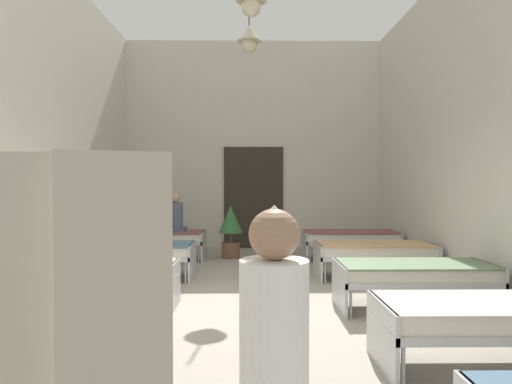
{
  "coord_description": "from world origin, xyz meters",
  "views": [
    {
      "loc": [
        -0.08,
        -5.54,
        1.59
      ],
      "look_at": [
        0.0,
        0.74,
        1.44
      ],
      "focal_mm": 31.62,
      "sensor_mm": 36.0,
      "label": 1
    }
  ],
  "objects_px": {
    "bed_left_row_4": "(158,238)",
    "privacy_screen": "(6,376)",
    "bed_right_row_1": "(491,317)",
    "bed_left_row_3": "(135,252)",
    "bed_right_row_2": "(414,274)",
    "bed_left_row_2": "(98,275)",
    "potted_plant": "(231,227)",
    "bed_left_row_1": "(26,319)",
    "patient_seated_primary": "(175,217)",
    "bed_right_row_3": "(374,251)",
    "bed_right_row_4": "(350,238)"
  },
  "relations": [
    {
      "from": "bed_right_row_3",
      "to": "patient_seated_primary",
      "type": "bearing_deg",
      "value": 153.23
    },
    {
      "from": "bed_right_row_4",
      "to": "privacy_screen",
      "type": "height_order",
      "value": "privacy_screen"
    },
    {
      "from": "bed_right_row_3",
      "to": "bed_right_row_4",
      "type": "height_order",
      "value": "same"
    },
    {
      "from": "bed_right_row_1",
      "to": "bed_right_row_3",
      "type": "height_order",
      "value": "same"
    },
    {
      "from": "bed_left_row_2",
      "to": "bed_right_row_2",
      "type": "height_order",
      "value": "same"
    },
    {
      "from": "bed_right_row_2",
      "to": "bed_left_row_4",
      "type": "relative_size",
      "value": 1.0
    },
    {
      "from": "bed_right_row_1",
      "to": "bed_right_row_3",
      "type": "xyz_separation_m",
      "value": [
        0.0,
        3.58,
        0.0
      ]
    },
    {
      "from": "bed_left_row_2",
      "to": "potted_plant",
      "type": "distance_m",
      "value": 4.05
    },
    {
      "from": "bed_left_row_1",
      "to": "bed_left_row_4",
      "type": "height_order",
      "value": "same"
    },
    {
      "from": "bed_left_row_3",
      "to": "potted_plant",
      "type": "height_order",
      "value": "potted_plant"
    },
    {
      "from": "bed_left_row_1",
      "to": "patient_seated_primary",
      "type": "relative_size",
      "value": 2.37
    },
    {
      "from": "bed_left_row_2",
      "to": "privacy_screen",
      "type": "xyz_separation_m",
      "value": [
        0.95,
        -3.84,
        0.41
      ]
    },
    {
      "from": "bed_left_row_3",
      "to": "bed_right_row_4",
      "type": "distance_m",
      "value": 4.3
    },
    {
      "from": "bed_left_row_4",
      "to": "bed_right_row_2",
      "type": "bearing_deg",
      "value": -42.46
    },
    {
      "from": "bed_right_row_3",
      "to": "bed_left_row_4",
      "type": "bearing_deg",
      "value": 155.41
    },
    {
      "from": "bed_right_row_1",
      "to": "potted_plant",
      "type": "height_order",
      "value": "potted_plant"
    },
    {
      "from": "privacy_screen",
      "to": "bed_left_row_4",
      "type": "bearing_deg",
      "value": 94.44
    },
    {
      "from": "bed_left_row_2",
      "to": "bed_right_row_2",
      "type": "bearing_deg",
      "value": 0.0
    },
    {
      "from": "bed_left_row_3",
      "to": "bed_right_row_3",
      "type": "xyz_separation_m",
      "value": [
        3.91,
        0.0,
        0.0
      ]
    },
    {
      "from": "bed_right_row_1",
      "to": "bed_right_row_3",
      "type": "distance_m",
      "value": 3.58
    },
    {
      "from": "bed_right_row_3",
      "to": "privacy_screen",
      "type": "distance_m",
      "value": 6.38
    },
    {
      "from": "bed_right_row_1",
      "to": "bed_left_row_2",
      "type": "relative_size",
      "value": 1.0
    },
    {
      "from": "bed_right_row_3",
      "to": "potted_plant",
      "type": "height_order",
      "value": "potted_plant"
    },
    {
      "from": "bed_right_row_1",
      "to": "bed_right_row_2",
      "type": "bearing_deg",
      "value": 90.0
    },
    {
      "from": "bed_right_row_1",
      "to": "bed_right_row_4",
      "type": "xyz_separation_m",
      "value": [
        0.0,
        5.37,
        0.0
      ]
    },
    {
      "from": "privacy_screen",
      "to": "potted_plant",
      "type": "bearing_deg",
      "value": 83.23
    },
    {
      "from": "bed_right_row_4",
      "to": "privacy_screen",
      "type": "bearing_deg",
      "value": -111.75
    },
    {
      "from": "bed_left_row_2",
      "to": "bed_left_row_3",
      "type": "xyz_separation_m",
      "value": [
        0.0,
        1.79,
        0.0
      ]
    },
    {
      "from": "bed_left_row_1",
      "to": "privacy_screen",
      "type": "distance_m",
      "value": 2.3
    },
    {
      "from": "bed_left_row_3",
      "to": "bed_left_row_4",
      "type": "distance_m",
      "value": 1.79
    },
    {
      "from": "privacy_screen",
      "to": "bed_right_row_2",
      "type": "bearing_deg",
      "value": 49.52
    },
    {
      "from": "bed_left_row_4",
      "to": "bed_right_row_3",
      "type": "bearing_deg",
      "value": -24.59
    },
    {
      "from": "bed_left_row_1",
      "to": "privacy_screen",
      "type": "bearing_deg",
      "value": -65.16
    },
    {
      "from": "bed_right_row_3",
      "to": "patient_seated_primary",
      "type": "height_order",
      "value": "patient_seated_primary"
    },
    {
      "from": "bed_right_row_1",
      "to": "bed_right_row_4",
      "type": "bearing_deg",
      "value": 90.0
    },
    {
      "from": "bed_left_row_4",
      "to": "privacy_screen",
      "type": "height_order",
      "value": "privacy_screen"
    },
    {
      "from": "bed_right_row_1",
      "to": "patient_seated_primary",
      "type": "relative_size",
      "value": 2.37
    },
    {
      "from": "bed_left_row_4",
      "to": "potted_plant",
      "type": "xyz_separation_m",
      "value": [
        1.47,
        0.19,
        0.2
      ]
    },
    {
      "from": "bed_left_row_4",
      "to": "privacy_screen",
      "type": "relative_size",
      "value": 1.12
    },
    {
      "from": "bed_left_row_1",
      "to": "bed_left_row_3",
      "type": "height_order",
      "value": "same"
    },
    {
      "from": "bed_left_row_2",
      "to": "bed_right_row_4",
      "type": "bearing_deg",
      "value": 42.46
    },
    {
      "from": "bed_right_row_4",
      "to": "patient_seated_primary",
      "type": "xyz_separation_m",
      "value": [
        -3.56,
        0.01,
        0.43
      ]
    },
    {
      "from": "privacy_screen",
      "to": "bed_left_row_1",
      "type": "bearing_deg",
      "value": 111.99
    },
    {
      "from": "bed_left_row_4",
      "to": "potted_plant",
      "type": "relative_size",
      "value": 1.75
    },
    {
      "from": "bed_left_row_2",
      "to": "privacy_screen",
      "type": "distance_m",
      "value": 3.98
    },
    {
      "from": "bed_right_row_1",
      "to": "bed_left_row_3",
      "type": "bearing_deg",
      "value": 137.54
    },
    {
      "from": "bed_left_row_1",
      "to": "bed_right_row_2",
      "type": "xyz_separation_m",
      "value": [
        3.91,
        1.79,
        0.0
      ]
    },
    {
      "from": "bed_right_row_1",
      "to": "bed_left_row_3",
      "type": "xyz_separation_m",
      "value": [
        -3.91,
        3.58,
        0.0
      ]
    },
    {
      "from": "bed_left_row_1",
      "to": "bed_right_row_4",
      "type": "xyz_separation_m",
      "value": [
        3.91,
        5.37,
        0.0
      ]
    },
    {
      "from": "bed_left_row_3",
      "to": "patient_seated_primary",
      "type": "bearing_deg",
      "value": 78.97
    }
  ]
}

